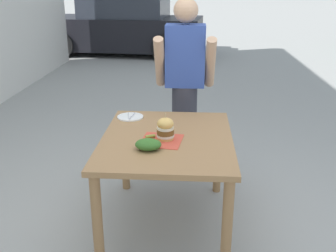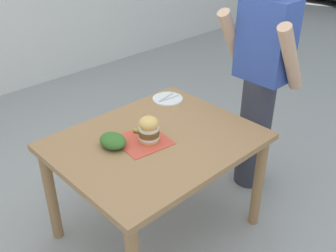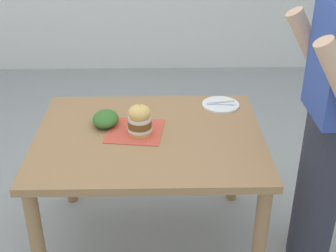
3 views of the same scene
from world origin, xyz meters
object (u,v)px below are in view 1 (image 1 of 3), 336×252
sandwich (165,129)px  parked_car_near_curb (122,26)px  patio_table (167,150)px  diner_across_table (185,87)px  side_salad (148,144)px  pickle_spear (150,136)px  side_plate_with_forks (130,117)px

sandwich → parked_car_near_curb: bearing=102.4°
patio_table → diner_across_table: bearing=83.4°
sandwich → side_salad: 0.22m
patio_table → parked_car_near_curb: bearing=102.5°
pickle_spear → diner_across_table: bearing=76.6°
sandwich → side_plate_with_forks: size_ratio=0.89×
pickle_spear → side_salad: (0.01, -0.20, 0.02)m
pickle_spear → side_plate_with_forks: size_ratio=0.32×
patio_table → sandwich: 0.19m
pickle_spear → diner_across_table: diner_across_table is taller
side_salad → side_plate_with_forks: bearing=109.2°
pickle_spear → patio_table: bearing=15.9°
pickle_spear → parked_car_near_curb: bearing=101.6°
patio_table → diner_across_table: (0.10, 0.91, 0.25)m
side_plate_with_forks → diner_across_table: bearing=47.7°
sandwich → diner_across_table: bearing=83.2°
diner_across_table → pickle_spear: bearing=-103.4°
pickle_spear → diner_across_table: size_ratio=0.04×
patio_table → parked_car_near_curb: (-1.72, 7.74, 0.09)m
patio_table → parked_car_near_curb: size_ratio=0.28×
patio_table → sandwich: size_ratio=6.10×
side_plate_with_forks → parked_car_near_curb: parked_car_near_curb is taller
diner_across_table → sandwich: bearing=-96.8°
pickle_spear → diner_across_table: (0.22, 0.94, 0.13)m
parked_car_near_curb → pickle_spear: bearing=-78.4°
patio_table → side_salad: 0.30m
diner_across_table → patio_table: bearing=-96.6°
patio_table → side_plate_with_forks: bearing=129.1°
sandwich → pickle_spear: size_ratio=2.80×
side_plate_with_forks → diner_across_table: 0.67m
sandwich → pickle_spear: bearing=173.4°
patio_table → side_plate_with_forks: (-0.34, 0.42, 0.11)m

